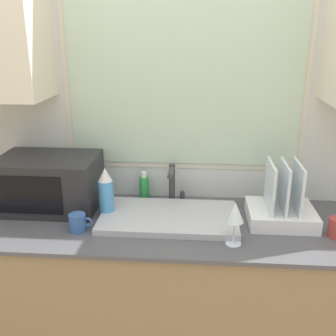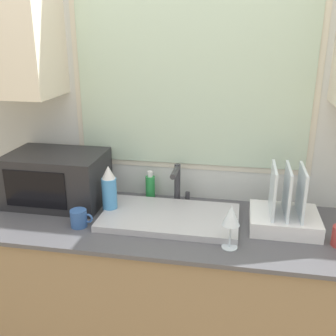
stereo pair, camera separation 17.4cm
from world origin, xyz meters
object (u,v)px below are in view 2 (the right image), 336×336
at_px(faucet, 178,181).
at_px(soap_bottle, 150,187).
at_px(dish_rack, 285,214).
at_px(spray_bottle, 109,191).
at_px(mug_near_sink, 79,218).
at_px(microwave, 57,178).
at_px(wine_glass, 231,217).

xyz_separation_m(faucet, soap_bottle, (-0.15, 0.04, -0.06)).
bearing_deg(faucet, dish_rack, -17.80).
bearing_deg(faucet, spray_bottle, -150.54).
relative_size(faucet, soap_bottle, 1.36).
height_order(dish_rack, soap_bottle, dish_rack).
distance_m(soap_bottle, mug_near_sink, 0.45).
distance_m(faucet, spray_bottle, 0.35).
relative_size(faucet, microwave, 0.43).
bearing_deg(mug_near_sink, faucet, 39.54).
bearing_deg(spray_bottle, faucet, 29.46).
bearing_deg(soap_bottle, faucet, -15.85).
bearing_deg(wine_glass, dish_rack, 43.79).
bearing_deg(wine_glass, spray_bottle, 159.55).
xyz_separation_m(faucet, microwave, (-0.62, -0.09, 0.01)).
bearing_deg(mug_near_sink, soap_bottle, 56.62).
xyz_separation_m(faucet, spray_bottle, (-0.31, -0.17, -0.00)).
bearing_deg(soap_bottle, spray_bottle, -125.07).
height_order(microwave, soap_bottle, microwave).
bearing_deg(dish_rack, microwave, 176.12).
xyz_separation_m(dish_rack, wine_glass, (-0.24, -0.23, 0.07)).
height_order(faucet, dish_rack, dish_rack).
xyz_separation_m(soap_bottle, mug_near_sink, (-0.25, -0.38, -0.03)).
relative_size(microwave, dish_rack, 1.58).
bearing_deg(dish_rack, spray_bottle, -179.57).
height_order(spray_bottle, soap_bottle, spray_bottle).
distance_m(spray_bottle, soap_bottle, 0.27).
bearing_deg(mug_near_sink, spray_bottle, 59.04).
relative_size(microwave, mug_near_sink, 4.54).
xyz_separation_m(dish_rack, spray_bottle, (-0.83, -0.01, 0.05)).
height_order(microwave, mug_near_sink, microwave).
bearing_deg(spray_bottle, wine_glass, -20.45).
bearing_deg(mug_near_sink, wine_glass, -5.15).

